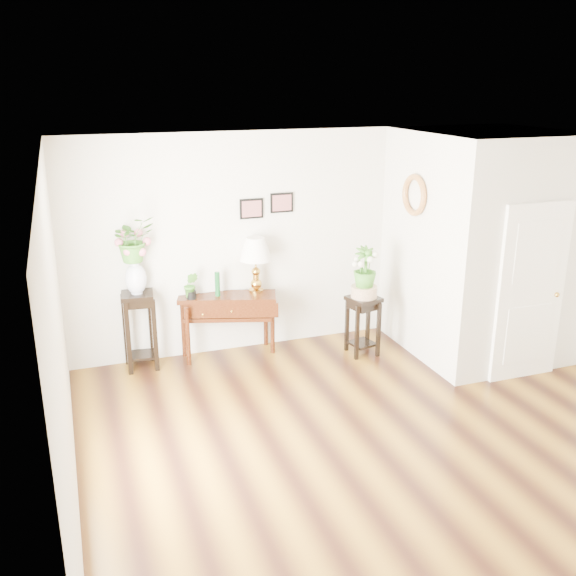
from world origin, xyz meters
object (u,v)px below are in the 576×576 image
table_lamp (256,265)px  plant_stand_b (363,325)px  console_table (228,325)px  plant_stand_a (140,331)px

table_lamp → plant_stand_b: table_lamp is taller
plant_stand_b → console_table: bearing=161.6°
console_table → plant_stand_a: 1.11m
table_lamp → plant_stand_a: (-1.49, -0.01, -0.68)m
table_lamp → plant_stand_a: size_ratio=0.75×
plant_stand_a → plant_stand_b: (2.74, -0.53, -0.10)m
console_table → plant_stand_b: console_table is taller
plant_stand_b → plant_stand_a: bearing=169.1°
table_lamp → console_table: bearing=180.0°
plant_stand_a → plant_stand_b: plant_stand_a is taller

